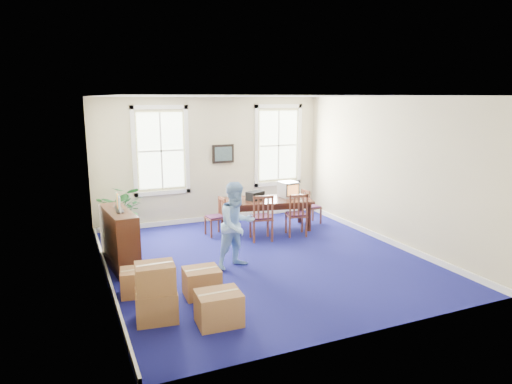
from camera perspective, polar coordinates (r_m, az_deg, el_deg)
name	(u,v)px	position (r m, az deg, el deg)	size (l,w,h in m)	color
floor	(263,259)	(9.25, 0.92, -8.36)	(6.50, 6.50, 0.00)	navy
ceiling	(264,96)	(8.69, 0.99, 11.89)	(6.50, 6.50, 0.00)	white
wall_back	(212,160)	(11.83, -5.57, 4.01)	(6.50, 6.50, 0.00)	beige
wall_front	(367,221)	(6.09, 13.70, -3.59)	(6.50, 6.50, 0.00)	beige
wall_left	(101,193)	(8.09, -18.80, -0.13)	(6.50, 6.50, 0.00)	beige
wall_right	(388,171)	(10.41, 16.18, 2.56)	(6.50, 6.50, 0.00)	beige
baseboard_back	(213,218)	(12.10, -5.38, -3.25)	(6.00, 0.04, 0.12)	white
baseboard_left	(109,279)	(8.52, -17.91, -10.30)	(0.04, 6.50, 0.12)	white
baseboard_right	(383,238)	(10.74, 15.59, -5.59)	(0.04, 6.50, 0.12)	white
window_left	(161,151)	(11.44, -11.80, 5.08)	(1.40, 0.12, 2.20)	white
window_right	(278,145)	(12.48, 2.79, 5.84)	(1.40, 0.12, 2.20)	white
wall_picture	(223,154)	(11.86, -4.13, 4.79)	(0.58, 0.06, 0.48)	black
conference_table	(265,214)	(11.18, 1.18, -2.79)	(2.20, 1.00, 0.75)	#3D1D11
crt_tv	(288,189)	(11.38, 4.06, 0.35)	(0.41, 0.45, 0.38)	#B7B7BC
game_console	(300,195)	(11.51, 5.49, -0.39)	(0.14, 0.18, 0.05)	white
equipment_bag	(255,196)	(11.02, -0.10, -0.45)	(0.41, 0.27, 0.21)	black
chair_near_left	(261,217)	(10.30, 0.64, -3.13)	(0.48, 0.48, 1.07)	brown
chair_near_right	(296,214)	(10.69, 5.05, -2.77)	(0.46, 0.46, 1.01)	brown
chair_end_left	(215,217)	(10.70, -5.17, -3.11)	(0.40, 0.40, 0.89)	brown
chair_end_right	(311,206)	(11.75, 6.95, -1.81)	(0.40, 0.40, 0.89)	brown
man	(237,225)	(8.60, -2.41, -4.15)	(0.81, 0.62, 1.65)	#8EBDF3
credenza	(120,238)	(9.02, -16.69, -5.58)	(0.41, 1.45, 1.14)	#3D1D11
brochure_rack	(118,201)	(8.84, -16.83, -1.07)	(0.13, 0.71, 0.31)	#99999E
potted_plant	(124,211)	(10.95, -16.18, -2.27)	(1.11, 0.97, 1.23)	#1A4D1D
cardboard_boxes	(170,285)	(6.99, -10.73, -11.41)	(1.59, 1.59, 0.91)	#9C683C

